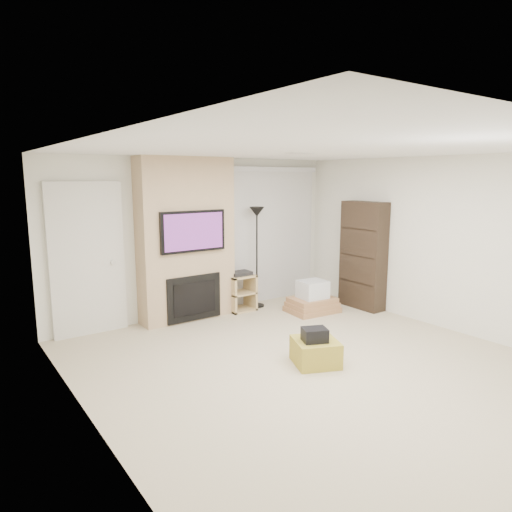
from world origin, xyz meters
TOP-DOWN VIEW (x-y plane):
  - floor at (0.00, 0.00)m, footprint 5.00×5.50m
  - ceiling at (0.00, 0.00)m, footprint 5.00×5.50m
  - wall_back at (0.00, 2.75)m, footprint 5.00×0.00m
  - wall_left at (-2.50, 0.00)m, footprint 0.00×5.50m
  - wall_right at (2.50, 0.00)m, footprint 0.00×5.50m
  - hvac_vent at (0.40, 0.80)m, footprint 0.35×0.18m
  - ottoman at (0.05, 0.05)m, footprint 0.66×0.66m
  - black_bag at (0.00, 0.03)m, footprint 0.34×0.31m
  - fireplace_wall at (-0.35, 2.54)m, footprint 1.50×0.47m
  - entry_door at (-1.80, 2.71)m, footprint 1.02×0.11m
  - vertical_blinds at (1.40, 2.70)m, footprint 1.98×0.10m
  - floor_lamp at (0.92, 2.46)m, footprint 0.25×0.25m
  - av_stand at (0.56, 2.43)m, footprint 0.45×0.38m
  - box_stack at (1.47, 1.66)m, footprint 0.84×0.66m
  - bookshelf at (2.34, 1.37)m, footprint 0.30×0.80m

SIDE VIEW (x-z plane):
  - floor at x=0.00m, z-range 0.00..0.00m
  - ottoman at x=0.05m, z-range 0.00..0.30m
  - box_stack at x=1.47m, z-range -0.06..0.46m
  - av_stand at x=0.56m, z-range 0.02..0.68m
  - black_bag at x=0.00m, z-range 0.30..0.46m
  - bookshelf at x=2.34m, z-range 0.00..1.80m
  - entry_door at x=-1.80m, z-range -0.02..2.12m
  - fireplace_wall at x=-0.35m, z-range -0.01..2.49m
  - wall_back at x=0.00m, z-range 0.00..2.50m
  - wall_left at x=-2.50m, z-range 0.00..2.50m
  - wall_right at x=2.50m, z-range 0.00..2.50m
  - vertical_blinds at x=1.40m, z-range 0.09..2.46m
  - floor_lamp at x=0.92m, z-range 0.49..2.20m
  - hvac_vent at x=0.40m, z-range 2.49..2.50m
  - ceiling at x=0.00m, z-range 2.50..2.50m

